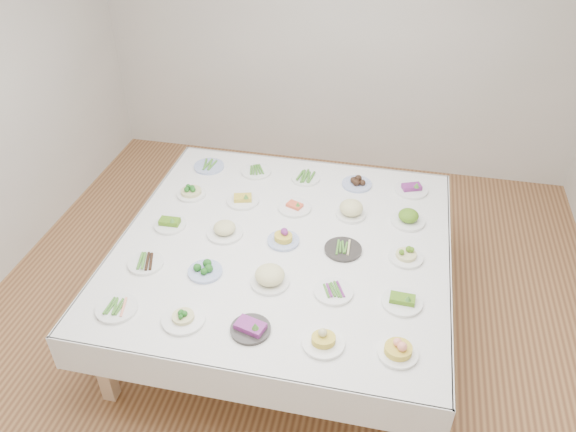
% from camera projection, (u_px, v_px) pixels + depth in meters
% --- Properties ---
extents(room_envelope, '(5.02, 5.02, 2.81)m').
position_uv_depth(room_envelope, '(288.00, 106.00, 3.42)').
color(room_envelope, '#A57445').
rests_on(room_envelope, ground).
extents(display_table, '(2.38, 2.38, 0.75)m').
position_uv_depth(display_table, '(284.00, 249.00, 4.11)').
color(display_table, white).
rests_on(display_table, ground).
extents(dish_0, '(0.26, 0.26, 0.05)m').
position_uv_depth(dish_0, '(117.00, 308.00, 3.51)').
color(dish_0, white).
rests_on(dish_0, display_table).
extents(dish_1, '(0.26, 0.26, 0.12)m').
position_uv_depth(dish_1, '(183.00, 315.00, 3.42)').
color(dish_1, white).
rests_on(dish_1, display_table).
extents(dish_2, '(0.24, 0.24, 0.11)m').
position_uv_depth(dish_2, '(250.00, 325.00, 3.36)').
color(dish_2, '#2E2B29').
rests_on(dish_2, display_table).
extents(dish_3, '(0.25, 0.25, 0.15)m').
position_uv_depth(dish_3, '(324.00, 336.00, 3.26)').
color(dish_3, white).
rests_on(dish_3, display_table).
extents(dish_4, '(0.23, 0.23, 0.14)m').
position_uv_depth(dish_4, '(399.00, 347.00, 3.20)').
color(dish_4, white).
rests_on(dish_4, display_table).
extents(dish_5, '(0.25, 0.24, 0.06)m').
position_uv_depth(dish_5, '(146.00, 262.00, 3.86)').
color(dish_5, white).
rests_on(dish_5, display_table).
extents(dish_6, '(0.23, 0.23, 0.10)m').
position_uv_depth(dish_6, '(205.00, 268.00, 3.78)').
color(dish_6, '#4C66B2').
rests_on(dish_6, display_table).
extents(dish_7, '(0.25, 0.25, 0.16)m').
position_uv_depth(dish_7, '(270.00, 274.00, 3.68)').
color(dish_7, white).
rests_on(dish_7, display_table).
extents(dish_8, '(0.25, 0.25, 0.05)m').
position_uv_depth(dish_8, '(333.00, 291.00, 3.63)').
color(dish_8, white).
rests_on(dish_8, display_table).
extents(dish_9, '(0.26, 0.26, 0.10)m').
position_uv_depth(dish_9, '(402.00, 299.00, 3.55)').
color(dish_9, white).
rests_on(dish_9, display_table).
extents(dish_10, '(0.24, 0.24, 0.10)m').
position_uv_depth(dish_10, '(170.00, 222.00, 4.21)').
color(dish_10, white).
rests_on(dish_10, display_table).
extents(dish_11, '(0.26, 0.26, 0.15)m').
position_uv_depth(dish_11, '(225.00, 227.00, 4.11)').
color(dish_11, white).
rests_on(dish_11, display_table).
extents(dish_12, '(0.23, 0.23, 0.13)m').
position_uv_depth(dish_12, '(283.00, 236.00, 4.04)').
color(dish_12, '#4C66B2').
rests_on(dish_12, display_table).
extents(dish_13, '(0.26, 0.26, 0.05)m').
position_uv_depth(dish_13, '(343.00, 248.00, 3.98)').
color(dish_13, '#2E2B29').
rests_on(dish_13, display_table).
extents(dish_14, '(0.24, 0.24, 0.13)m').
position_uv_depth(dish_14, '(407.00, 252.00, 3.89)').
color(dish_14, white).
rests_on(dish_14, display_table).
extents(dish_15, '(0.23, 0.23, 0.13)m').
position_uv_depth(dish_15, '(191.00, 189.00, 4.53)').
color(dish_15, white).
rests_on(dish_15, display_table).
extents(dish_16, '(0.26, 0.26, 0.11)m').
position_uv_depth(dish_16, '(243.00, 197.00, 4.46)').
color(dish_16, white).
rests_on(dish_16, display_table).
extents(dish_17, '(0.26, 0.26, 0.10)m').
position_uv_depth(dish_17, '(295.00, 205.00, 4.39)').
color(dish_17, white).
rests_on(dish_17, display_table).
extents(dish_18, '(0.23, 0.23, 0.13)m').
position_uv_depth(dish_18, '(351.00, 209.00, 4.30)').
color(dish_18, white).
rests_on(dish_18, display_table).
extents(dish_19, '(0.25, 0.25, 0.14)m').
position_uv_depth(dish_19, '(409.00, 215.00, 4.22)').
color(dish_19, white).
rests_on(dish_19, display_table).
extents(dish_20, '(0.26, 0.26, 0.06)m').
position_uv_depth(dish_20, '(209.00, 165.00, 4.90)').
color(dish_20, '#4C66B2').
rests_on(dish_20, display_table).
extents(dish_21, '(0.25, 0.25, 0.06)m').
position_uv_depth(dish_21, '(256.00, 170.00, 4.83)').
color(dish_21, white).
rests_on(dish_21, display_table).
extents(dish_22, '(0.24, 0.24, 0.06)m').
position_uv_depth(dish_22, '(306.00, 177.00, 4.74)').
color(dish_22, white).
rests_on(dish_22, display_table).
extents(dish_23, '(0.24, 0.24, 0.11)m').
position_uv_depth(dish_23, '(357.00, 181.00, 4.65)').
color(dish_23, '#4C66B2').
rests_on(dish_23, display_table).
extents(dish_24, '(0.27, 0.27, 0.12)m').
position_uv_depth(dish_24, '(412.00, 186.00, 4.58)').
color(dish_24, white).
rests_on(dish_24, display_table).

